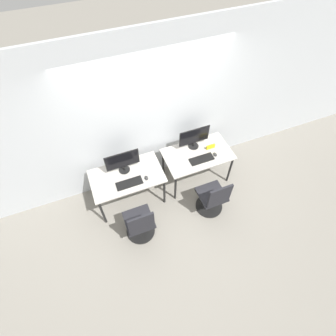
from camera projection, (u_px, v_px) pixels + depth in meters
The scene contains 13 objects.
ground_plane at pixel (171, 202), 4.81m from camera, with size 20.00×20.00×0.00m, color gray.
wall_back at pixel (152, 115), 4.17m from camera, with size 12.00×0.05×2.80m.
desk_left at pixel (127, 178), 4.36m from camera, with size 1.19×0.70×0.70m.
monitor_left at pixel (123, 161), 4.20m from camera, with size 0.56×0.19×0.41m.
keyboard_left at pixel (129, 183), 4.20m from camera, with size 0.43×0.16×0.02m.
mouse_left at pixel (146, 178), 4.26m from camera, with size 0.06×0.09×0.03m.
office_chair_left at pixel (140, 224), 4.15m from camera, with size 0.48×0.48×0.87m.
desk_right at pixel (198, 156), 4.66m from camera, with size 1.19×0.70×0.70m.
monitor_right at pixel (194, 137), 4.53m from camera, with size 0.56×0.19×0.41m.
keyboard_right at pixel (202, 159), 4.51m from camera, with size 0.43×0.16×0.02m.
mouse_right at pixel (215, 154), 4.57m from camera, with size 0.06×0.09×0.03m.
office_chair_right at pixel (213, 199), 4.44m from camera, with size 0.48×0.48×0.87m.
placard_right at pixel (211, 147), 4.65m from camera, with size 0.16×0.03×0.08m.
Camera 1 is at (-0.95, -2.26, 4.18)m, focal length 28.00 mm.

